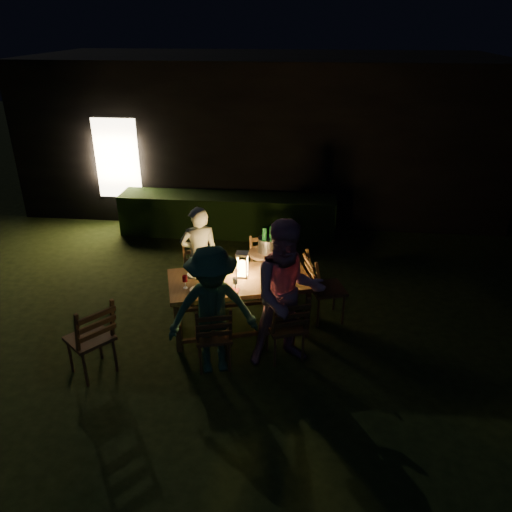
# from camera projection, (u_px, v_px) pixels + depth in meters

# --- Properties ---
(garden_envelope) EXTENTS (40.00, 40.00, 3.20)m
(garden_envelope) POSITION_uv_depth(u_px,v_px,m) (264.00, 131.00, 11.43)
(garden_envelope) COLOR black
(garden_envelope) RESTS_ON ground
(dining_table) EXTENTS (2.06, 1.44, 0.78)m
(dining_table) POSITION_uv_depth(u_px,v_px,m) (239.00, 284.00, 6.67)
(dining_table) COLOR #452D17
(dining_table) RESTS_ON ground
(chair_near_left) EXTENTS (0.53, 0.56, 0.96)m
(chair_near_left) POSITION_uv_depth(u_px,v_px,m) (214.00, 346.00, 6.09)
(chair_near_left) COLOR #452D17
(chair_near_left) RESTS_ON ground
(chair_near_right) EXTENTS (0.59, 0.60, 1.00)m
(chair_near_right) POSITION_uv_depth(u_px,v_px,m) (285.00, 337.00, 6.24)
(chair_near_right) COLOR #452D17
(chair_near_right) RESTS_ON ground
(chair_far_left) EXTENTS (0.59, 0.61, 1.00)m
(chair_far_left) POSITION_uv_depth(u_px,v_px,m) (201.00, 285.00, 7.44)
(chair_far_left) COLOR #452D17
(chair_far_left) RESTS_ON ground
(chair_far_right) EXTENTS (0.58, 0.60, 0.98)m
(chair_far_right) POSITION_uv_depth(u_px,v_px,m) (267.00, 279.00, 7.62)
(chair_far_right) COLOR #452D17
(chair_far_right) RESTS_ON ground
(chair_end) EXTENTS (0.62, 0.60, 1.06)m
(chair_end) POSITION_uv_depth(u_px,v_px,m) (325.00, 299.00, 7.05)
(chair_end) COLOR #452D17
(chair_end) RESTS_ON ground
(chair_spare) EXTENTS (0.70, 0.69, 1.07)m
(chair_spare) POSITION_uv_depth(u_px,v_px,m) (93.00, 350.00, 5.95)
(chair_spare) COLOR #452D17
(chair_spare) RESTS_ON ground
(person_house_side) EXTENTS (0.64, 0.51, 1.53)m
(person_house_side) POSITION_uv_depth(u_px,v_px,m) (200.00, 256.00, 7.29)
(person_house_side) COLOR beige
(person_house_side) RESTS_ON ground
(person_opp_right) EXTENTS (1.09, 0.95, 1.88)m
(person_opp_right) POSITION_uv_depth(u_px,v_px,m) (288.00, 295.00, 5.92)
(person_opp_right) COLOR #B97F98
(person_opp_right) RESTS_ON ground
(person_opp_left) EXTENTS (1.19, 0.90, 1.64)m
(person_opp_left) POSITION_uv_depth(u_px,v_px,m) (213.00, 311.00, 5.81)
(person_opp_left) COLOR #2E5C41
(person_opp_left) RESTS_ON ground
(lantern) EXTENTS (0.16, 0.16, 0.35)m
(lantern) POSITION_uv_depth(u_px,v_px,m) (242.00, 266.00, 6.62)
(lantern) COLOR white
(lantern) RESTS_ON dining_table
(plate_far_left) EXTENTS (0.25, 0.25, 0.01)m
(plate_far_left) POSITION_uv_depth(u_px,v_px,m) (196.00, 274.00, 6.73)
(plate_far_left) COLOR white
(plate_far_left) RESTS_ON dining_table
(plate_near_left) EXTENTS (0.25, 0.25, 0.01)m
(plate_near_left) POSITION_uv_depth(u_px,v_px,m) (199.00, 290.00, 6.34)
(plate_near_left) COLOR white
(plate_near_left) RESTS_ON dining_table
(plate_far_right) EXTENTS (0.25, 0.25, 0.01)m
(plate_far_right) POSITION_uv_depth(u_px,v_px,m) (269.00, 268.00, 6.91)
(plate_far_right) COLOR white
(plate_far_right) RESTS_ON dining_table
(plate_near_right) EXTENTS (0.25, 0.25, 0.01)m
(plate_near_right) POSITION_uv_depth(u_px,v_px,m) (276.00, 283.00, 6.52)
(plate_near_right) COLOR white
(plate_near_right) RESTS_ON dining_table
(wineglass_a) EXTENTS (0.06, 0.06, 0.18)m
(wineglass_a) POSITION_uv_depth(u_px,v_px,m) (214.00, 265.00, 6.79)
(wineglass_a) COLOR #59070F
(wineglass_a) RESTS_ON dining_table
(wineglass_b) EXTENTS (0.06, 0.06, 0.18)m
(wineglass_b) POSITION_uv_depth(u_px,v_px,m) (185.00, 282.00, 6.37)
(wineglass_b) COLOR #59070F
(wineglass_b) RESTS_ON dining_table
(wineglass_c) EXTENTS (0.06, 0.06, 0.18)m
(wineglass_c) POSITION_uv_depth(u_px,v_px,m) (266.00, 280.00, 6.40)
(wineglass_c) COLOR #59070F
(wineglass_c) RESTS_ON dining_table
(wineglass_d) EXTENTS (0.06, 0.06, 0.18)m
(wineglass_d) POSITION_uv_depth(u_px,v_px,m) (281.00, 263.00, 6.87)
(wineglass_d) COLOR #59070F
(wineglass_d) RESTS_ON dining_table
(wineglass_e) EXTENTS (0.06, 0.06, 0.18)m
(wineglass_e) POSITION_uv_depth(u_px,v_px,m) (235.00, 284.00, 6.32)
(wineglass_e) COLOR silver
(wineglass_e) RESTS_ON dining_table
(bottle_table) EXTENTS (0.07, 0.07, 0.28)m
(bottle_table) POSITION_uv_depth(u_px,v_px,m) (220.00, 271.00, 6.53)
(bottle_table) COLOR #0F471E
(bottle_table) RESTS_ON dining_table
(napkin_left) EXTENTS (0.18, 0.14, 0.01)m
(napkin_left) POSITION_uv_depth(u_px,v_px,m) (232.00, 291.00, 6.32)
(napkin_left) COLOR red
(napkin_left) RESTS_ON dining_table
(napkin_right) EXTENTS (0.18, 0.14, 0.01)m
(napkin_right) POSITION_uv_depth(u_px,v_px,m) (285.00, 285.00, 6.47)
(napkin_right) COLOR red
(napkin_right) RESTS_ON dining_table
(phone) EXTENTS (0.14, 0.07, 0.01)m
(phone) POSITION_uv_depth(u_px,v_px,m) (195.00, 294.00, 6.26)
(phone) COLOR black
(phone) RESTS_ON dining_table
(side_table) EXTENTS (0.57, 0.57, 0.77)m
(side_table) POSITION_uv_depth(u_px,v_px,m) (268.00, 257.00, 7.46)
(side_table) COLOR #8B6445
(side_table) RESTS_ON ground
(ice_bucket) EXTENTS (0.30, 0.30, 0.22)m
(ice_bucket) POSITION_uv_depth(u_px,v_px,m) (268.00, 245.00, 7.37)
(ice_bucket) COLOR #A5A8AD
(ice_bucket) RESTS_ON side_table
(bottle_bucket_a) EXTENTS (0.07, 0.07, 0.32)m
(bottle_bucket_a) POSITION_uv_depth(u_px,v_px,m) (264.00, 243.00, 7.32)
(bottle_bucket_a) COLOR #0F471E
(bottle_bucket_a) RESTS_ON side_table
(bottle_bucket_b) EXTENTS (0.07, 0.07, 0.32)m
(bottle_bucket_b) POSITION_uv_depth(u_px,v_px,m) (272.00, 241.00, 7.38)
(bottle_bucket_b) COLOR #0F471E
(bottle_bucket_b) RESTS_ON side_table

